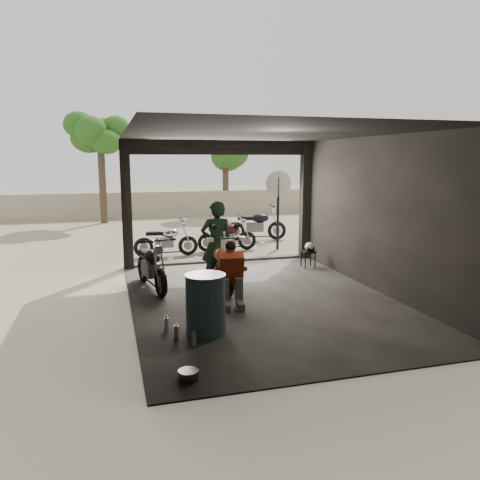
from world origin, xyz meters
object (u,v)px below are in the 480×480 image
main_bike (220,261)px  rider (217,244)px  stool (308,254)px  oil_drum (206,305)px  outside_bike_a (166,238)px  outside_bike_b (227,233)px  left_bike (151,263)px  outside_bike_c (256,223)px  sign_post (278,197)px  helmet (310,247)px  mechanic (232,276)px

main_bike → rider: rider is taller
stool → oil_drum: bearing=-132.2°
outside_bike_a → outside_bike_b: size_ratio=1.00×
left_bike → outside_bike_c: 6.56m
main_bike → sign_post: bearing=54.6°
outside_bike_a → helmet: 4.11m
rider → mechanic: (-0.06, -1.50, -0.34)m
outside_bike_c → rider: rider is taller
main_bike → left_bike: bearing=169.3°
main_bike → left_bike: main_bike is taller
left_bike → stool: bearing=2.4°
left_bike → stool: size_ratio=3.87×
left_bike → mechanic: (1.33, -1.64, 0.02)m
outside_bike_c → oil_drum: 8.75m
main_bike → stool: 2.84m
main_bike → outside_bike_a: size_ratio=1.14×
oil_drum → helmet: bearing=47.6°
outside_bike_c → oil_drum: bearing=166.4°
outside_bike_a → outside_bike_b: (1.87, 0.32, -0.00)m
outside_bike_a → sign_post: size_ratio=0.66×
outside_bike_a → outside_bike_c: bearing=-58.4°
left_bike → sign_post: sign_post is taller
mechanic → stool: bearing=51.7°
outside_bike_c → outside_bike_b: bearing=146.7°
oil_drum → mechanic: bearing=58.5°
outside_bike_c → helmet: 4.27m
left_bike → mechanic: mechanic is taller
outside_bike_b → rider: bearing=163.1°
sign_post → main_bike: bearing=-111.4°
outside_bike_c → sign_post: 2.03m
helmet → mechanic: bearing=-148.1°
outside_bike_c → sign_post: (0.12, -1.75, 1.02)m
rider → sign_post: bearing=-121.6°
sign_post → rider: bearing=-112.9°
sign_post → stool: bearing=-78.3°
rider → sign_post: 4.56m
outside_bike_b → stool: outside_bike_b is taller
left_bike → outside_bike_b: size_ratio=1.09×
left_bike → helmet: left_bike is taller
outside_bike_c → stool: 4.28m
main_bike → oil_drum: bearing=-107.9°
main_bike → mechanic: main_bike is taller
stool → oil_drum: 5.10m
left_bike → helmet: (4.04, 0.93, -0.03)m
left_bike → oil_drum: left_bike is taller
main_bike → sign_post: sign_post is taller
outside_bike_b → oil_drum: bearing=163.5°
oil_drum → stool: bearing=47.8°
rider → left_bike: bearing=-0.1°
sign_post → outside_bike_b: bearing=-173.8°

